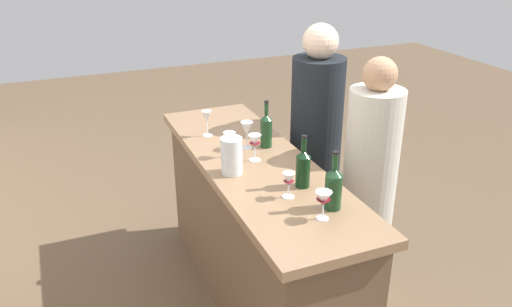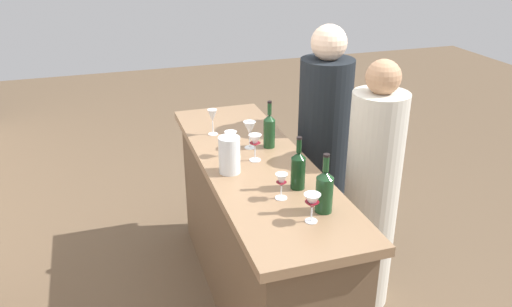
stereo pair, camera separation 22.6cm
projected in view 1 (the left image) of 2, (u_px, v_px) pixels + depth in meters
ground_plane at (256, 300)px, 3.35m from camera, size 12.00×12.00×0.00m
bar_counter at (256, 235)px, 3.14m from camera, size 1.97×0.60×0.99m
wine_bottle_leftmost_olive_green at (333, 187)px, 2.42m from camera, size 0.08×0.08×0.29m
wine_bottle_second_left_dark_green at (303, 167)px, 2.63m from camera, size 0.07×0.07×0.28m
wine_bottle_center_olive_green at (266, 130)px, 3.10m from camera, size 0.07×0.07×0.29m
wine_glass_near_left at (323, 200)px, 2.34m from camera, size 0.08×0.08×0.14m
wine_glass_near_center at (247, 129)px, 3.07m from camera, size 0.07×0.07×0.17m
wine_glass_near_right at (254, 142)px, 2.91m from camera, size 0.07×0.07×0.16m
wine_glass_far_left at (289, 181)px, 2.53m from camera, size 0.06×0.06×0.13m
wine_glass_far_center at (230, 139)px, 2.96m from camera, size 0.07×0.07×0.15m
wine_glass_far_right at (207, 118)px, 3.25m from camera, size 0.06×0.06×0.17m
water_pitcher at (232, 156)px, 2.77m from camera, size 0.12×0.12×0.20m
person_left_guest at (315, 154)px, 3.57m from camera, size 0.37×0.37×1.66m
person_center_guest at (368, 193)px, 3.14m from camera, size 0.41×0.41×1.57m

